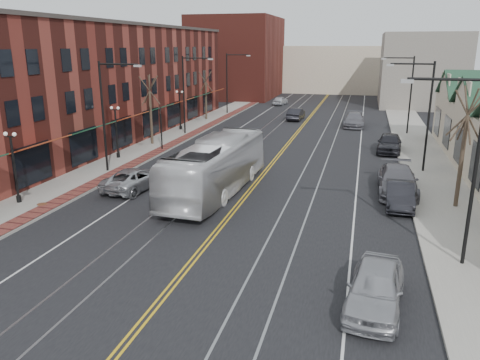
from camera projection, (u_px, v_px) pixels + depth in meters
The scene contains 30 objects.
ground at pixel (161, 300), 17.61m from camera, with size 160.00×160.00×0.00m, color black.
sidewalk_left at pixel (127, 159), 39.11m from camera, with size 4.00×120.00×0.15m, color gray.
sidewalk_right at pixel (433, 179), 33.20m from camera, with size 4.00×120.00×0.15m, color gray.
building_left at pixel (93, 85), 45.82m from camera, with size 10.00×50.00×11.00m, color maroon.
backdrop_left at pixel (237, 58), 84.57m from camera, with size 14.00×18.00×14.00m, color maroon.
backdrop_mid at pixel (332, 69), 95.25m from camera, with size 22.00×14.00×9.00m, color #BDAB92.
backdrop_right at pixel (421, 70), 72.71m from camera, with size 12.00×16.00×11.00m, color slate.
streetlight_l_1 at pixel (108, 106), 33.78m from camera, with size 3.33×0.25×8.00m.
streetlight_l_2 at pixel (188, 87), 48.63m from camera, with size 3.33×0.25×8.00m.
streetlight_l_3 at pixel (230, 77), 63.48m from camera, with size 3.33×0.25×8.00m.
streetlight_r_0 at pixel (466, 153), 19.06m from camera, with size 3.33×0.25×8.00m.
streetlight_r_1 at pixel (423, 105), 33.91m from camera, with size 3.33×0.25×8.00m.
streetlight_r_2 at pixel (407, 87), 48.76m from camera, with size 3.33×0.25×8.00m.
lamppost_l_1 at pixel (15, 169), 27.58m from camera, with size 0.84×0.28×4.27m.
lamppost_l_2 at pixel (117, 133), 38.72m from camera, with size 0.84×0.28×4.27m.
lamppost_l_3 at pixel (180, 111), 51.71m from camera, with size 0.84×0.28×4.27m.
tree_left_near at pixel (151, 108), 43.85m from camera, with size 1.78×1.37×6.48m.
tree_left_far at pixel (206, 94), 58.76m from camera, with size 1.66×1.28×6.02m.
tree_right_mid at pixel (463, 146), 26.48m from camera, with size 1.90×1.46×6.93m.
manhole_far at pixel (42, 204), 27.75m from camera, with size 0.60×0.60×0.02m, color #592D19.
traffic_signal at pixel (161, 125), 41.85m from camera, with size 0.18×0.15×3.80m.
transit_bus at pixel (216, 167), 29.96m from camera, with size 2.93×12.54×3.49m, color silver.
parked_suv at pixel (134, 179), 30.95m from camera, with size 2.39×5.19×1.44m, color #A5A7AC.
parked_car_a at pixel (375, 287), 16.94m from camera, with size 1.92×4.78×1.63m, color #9FA0A6.
parked_car_b at pixel (400, 195), 27.60m from camera, with size 1.54×4.42×1.46m, color black.
parked_car_c at pixel (397, 181), 30.05m from camera, with size 2.40×5.92×1.72m, color slate.
parked_car_d at pixel (389, 143), 41.56m from camera, with size 2.01×5.00×1.70m, color #222228.
distant_car_left at pixel (296, 114), 59.54m from camera, with size 1.62×4.64×1.53m, color black.
distant_car_right at pixel (354, 120), 54.61m from camera, with size 2.27×5.59×1.62m, color slate.
distant_car_far at pixel (280, 101), 74.37m from camera, with size 1.63×4.06×1.38m, color silver.
Camera 1 is at (6.91, -14.35, 9.28)m, focal length 35.00 mm.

